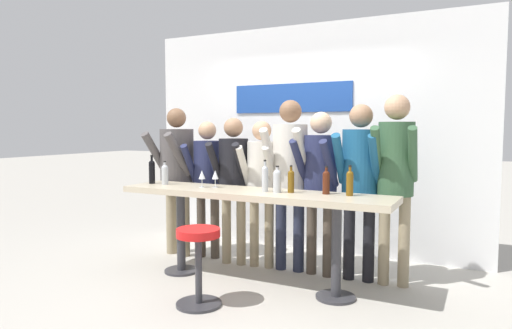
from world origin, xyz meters
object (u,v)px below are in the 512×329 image
person_center_left (233,174)px  wine_bottle_3 (265,177)px  wine_bottle_0 (152,171)px  person_far_right (360,172)px  wine_bottle_1 (165,174)px  person_left (207,173)px  person_center (261,177)px  person_right (320,174)px  person_rightmost (396,167)px  tasting_table (252,204)px  wine_bottle_5 (277,180)px  wine_bottle_6 (350,182)px  person_far_left (176,165)px  person_center_right (290,165)px  wine_bottle_2 (326,181)px  wine_bottle_4 (291,180)px  wine_glass_0 (215,175)px  bar_stool (198,255)px  wine_glass_1 (202,175)px

person_center_left → wine_bottle_3: bearing=-43.9°
person_center_left → wine_bottle_0: size_ratio=5.22×
person_far_right → wine_bottle_1: 2.05m
person_left → wine_bottle_3: 1.19m
wine_bottle_3 → person_center: bearing=119.3°
person_right → person_rightmost: bearing=6.7°
person_left → tasting_table: bearing=-41.1°
person_center → wine_bottle_3: (0.30, -0.54, 0.06)m
wine_bottle_3 → wine_bottle_5: (0.13, 0.00, -0.02)m
person_center_left → wine_bottle_6: bearing=-20.9°
person_far_left → wine_bottle_6: person_far_left is taller
person_center_right → wine_bottle_2: 0.72m
wine_bottle_0 → wine_bottle_4: 1.63m
wine_bottle_3 → wine_glass_0: (-0.59, 0.05, -0.01)m
wine_bottle_2 → wine_bottle_0: bearing=-177.5°
tasting_table → bar_stool: (-0.16, -0.69, -0.35)m
person_left → wine_bottle_4: person_left is taller
tasting_table → person_rightmost: person_rightmost is taller
tasting_table → wine_bottle_0: wine_bottle_0 is taller
person_right → person_far_right: size_ratio=0.96×
person_left → person_center_right: 1.06m
person_rightmost → wine_bottle_5: 1.14m
person_center → wine_glass_1: bearing=-134.3°
person_left → wine_bottle_2: person_left is taller
person_center → wine_bottle_4: (0.55, -0.48, 0.04)m
wine_bottle_0 → wine_bottle_5: 1.51m
person_center → wine_bottle_0: size_ratio=5.10×
bar_stool → wine_bottle_1: 1.30m
wine_bottle_0 → wine_bottle_5: bearing=-0.8°
bar_stool → person_far_left: bearing=132.8°
tasting_table → person_far_left: person_far_left is taller
wine_bottle_1 → person_far_left: bearing=113.6°
wine_bottle_1 → bar_stool: bearing=-38.2°
tasting_table → wine_bottle_4: bearing=7.8°
tasting_table → person_far_right: size_ratio=1.55×
person_center_right → person_rightmost: (1.09, 0.01, 0.03)m
person_right → wine_bottle_3: (-0.36, -0.56, 0.00)m
person_left → person_right: person_right is taller
tasting_table → person_center_right: 0.68m
wine_bottle_1 → person_center_right: bearing=23.7°
person_center_left → wine_bottle_2: size_ratio=6.33×
wine_bottle_3 → wine_bottle_5: 0.13m
person_far_right → wine_bottle_1: size_ratio=6.99×
person_center → person_center_right: person_center_right is taller
person_far_left → wine_bottle_2: person_far_left is taller
person_far_right → wine_glass_1: bearing=-161.5°
person_center_left → person_far_right: person_far_right is taller
person_far_left → wine_bottle_0: (0.04, -0.50, -0.02)m
person_center_left → wine_bottle_6: (1.43, -0.39, 0.02)m
person_right → wine_bottle_2: person_right is taller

